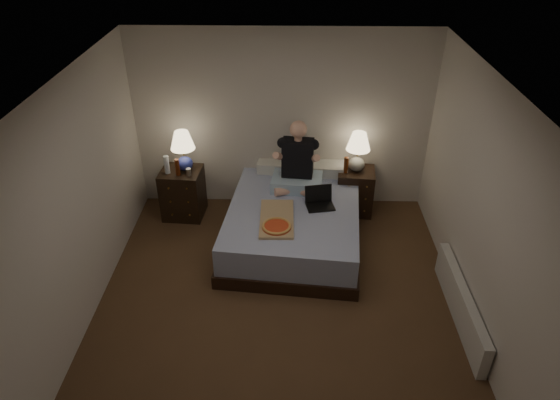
{
  "coord_description": "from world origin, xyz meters",
  "views": [
    {
      "loc": [
        0.1,
        -3.99,
        3.94
      ],
      "look_at": [
        0.0,
        0.9,
        0.85
      ],
      "focal_mm": 32.0,
      "sensor_mm": 36.0,
      "label": 1
    }
  ],
  "objects_px": {
    "nightstand_right": "(355,191)",
    "soda_can": "(189,172)",
    "lamp_left": "(183,151)",
    "beer_bottle_right": "(346,165)",
    "water_bottle": "(167,165)",
    "person": "(297,156)",
    "radiator": "(461,304)",
    "pizza_box": "(277,227)",
    "bed": "(294,221)",
    "laptop": "(321,199)",
    "lamp_right": "(358,152)",
    "beer_bottle_left": "(177,167)",
    "nightstand_left": "(183,193)"
  },
  "relations": [
    {
      "from": "nightstand_right",
      "to": "soda_can",
      "type": "bearing_deg",
      "value": -167.66
    },
    {
      "from": "bed",
      "to": "nightstand_right",
      "type": "bearing_deg",
      "value": 44.77
    },
    {
      "from": "soda_can",
      "to": "radiator",
      "type": "distance_m",
      "value": 3.68
    },
    {
      "from": "laptop",
      "to": "soda_can",
      "type": "bearing_deg",
      "value": 153.35
    },
    {
      "from": "nightstand_right",
      "to": "lamp_left",
      "type": "relative_size",
      "value": 1.15
    },
    {
      "from": "nightstand_right",
      "to": "radiator",
      "type": "height_order",
      "value": "nightstand_right"
    },
    {
      "from": "bed",
      "to": "pizza_box",
      "type": "bearing_deg",
      "value": -104.5
    },
    {
      "from": "beer_bottle_right",
      "to": "person",
      "type": "distance_m",
      "value": 0.74
    },
    {
      "from": "beer_bottle_right",
      "to": "person",
      "type": "bearing_deg",
      "value": -160.89
    },
    {
      "from": "nightstand_right",
      "to": "person",
      "type": "bearing_deg",
      "value": -155.32
    },
    {
      "from": "laptop",
      "to": "beer_bottle_right",
      "type": "bearing_deg",
      "value": 51.34
    },
    {
      "from": "lamp_left",
      "to": "lamp_right",
      "type": "xyz_separation_m",
      "value": [
        2.31,
        0.13,
        -0.05
      ]
    },
    {
      "from": "beer_bottle_right",
      "to": "laptop",
      "type": "height_order",
      "value": "beer_bottle_right"
    },
    {
      "from": "lamp_right",
      "to": "beer_bottle_left",
      "type": "height_order",
      "value": "lamp_right"
    },
    {
      "from": "beer_bottle_right",
      "to": "bed",
      "type": "bearing_deg",
      "value": -137.68
    },
    {
      "from": "bed",
      "to": "person",
      "type": "height_order",
      "value": "person"
    },
    {
      "from": "person",
      "to": "lamp_left",
      "type": "bearing_deg",
      "value": -179.8
    },
    {
      "from": "water_bottle",
      "to": "radiator",
      "type": "relative_size",
      "value": 0.16
    },
    {
      "from": "person",
      "to": "laptop",
      "type": "relative_size",
      "value": 2.74
    },
    {
      "from": "nightstand_left",
      "to": "person",
      "type": "distance_m",
      "value": 1.7
    },
    {
      "from": "beer_bottle_right",
      "to": "person",
      "type": "xyz_separation_m",
      "value": [
        -0.66,
        -0.23,
        0.24
      ]
    },
    {
      "from": "laptop",
      "to": "radiator",
      "type": "height_order",
      "value": "laptop"
    },
    {
      "from": "water_bottle",
      "to": "bed",
      "type": "bearing_deg",
      "value": -15.65
    },
    {
      "from": "water_bottle",
      "to": "person",
      "type": "distance_m",
      "value": 1.73
    },
    {
      "from": "water_bottle",
      "to": "person",
      "type": "relative_size",
      "value": 0.27
    },
    {
      "from": "beer_bottle_right",
      "to": "pizza_box",
      "type": "height_order",
      "value": "beer_bottle_right"
    },
    {
      "from": "person",
      "to": "pizza_box",
      "type": "xyz_separation_m",
      "value": [
        -0.24,
        -0.97,
        -0.43
      ]
    },
    {
      "from": "person",
      "to": "radiator",
      "type": "distance_m",
      "value": 2.62
    },
    {
      "from": "lamp_left",
      "to": "beer_bottle_right",
      "type": "relative_size",
      "value": 2.43
    },
    {
      "from": "pizza_box",
      "to": "lamp_right",
      "type": "bearing_deg",
      "value": 49.59
    },
    {
      "from": "soda_can",
      "to": "pizza_box",
      "type": "xyz_separation_m",
      "value": [
        1.18,
        -0.98,
        -0.17
      ]
    },
    {
      "from": "bed",
      "to": "laptop",
      "type": "xyz_separation_m",
      "value": [
        0.32,
        -0.07,
        0.39
      ]
    },
    {
      "from": "person",
      "to": "radiator",
      "type": "relative_size",
      "value": 0.58
    },
    {
      "from": "soda_can",
      "to": "laptop",
      "type": "xyz_separation_m",
      "value": [
        1.72,
        -0.49,
        -0.09
      ]
    },
    {
      "from": "nightstand_left",
      "to": "radiator",
      "type": "distance_m",
      "value": 3.82
    },
    {
      "from": "lamp_right",
      "to": "nightstand_left",
      "type": "bearing_deg",
      "value": -176.17
    },
    {
      "from": "beer_bottle_left",
      "to": "nightstand_right",
      "type": "bearing_deg",
      "value": 6.22
    },
    {
      "from": "pizza_box",
      "to": "radiator",
      "type": "height_order",
      "value": "pizza_box"
    },
    {
      "from": "bed",
      "to": "lamp_right",
      "type": "relative_size",
      "value": 3.84
    },
    {
      "from": "water_bottle",
      "to": "beer_bottle_right",
      "type": "distance_m",
      "value": 2.39
    },
    {
      "from": "soda_can",
      "to": "pizza_box",
      "type": "height_order",
      "value": "soda_can"
    },
    {
      "from": "bed",
      "to": "soda_can",
      "type": "height_order",
      "value": "soda_can"
    },
    {
      "from": "soda_can",
      "to": "radiator",
      "type": "relative_size",
      "value": 0.06
    },
    {
      "from": "lamp_right",
      "to": "person",
      "type": "bearing_deg",
      "value": -160.16
    },
    {
      "from": "nightstand_left",
      "to": "water_bottle",
      "type": "relative_size",
      "value": 2.79
    },
    {
      "from": "water_bottle",
      "to": "radiator",
      "type": "height_order",
      "value": "water_bottle"
    },
    {
      "from": "person",
      "to": "laptop",
      "type": "height_order",
      "value": "person"
    },
    {
      "from": "nightstand_right",
      "to": "water_bottle",
      "type": "bearing_deg",
      "value": -169.69
    },
    {
      "from": "nightstand_right",
      "to": "soda_can",
      "type": "distance_m",
      "value": 2.3
    },
    {
      "from": "nightstand_left",
      "to": "person",
      "type": "bearing_deg",
      "value": -0.52
    }
  ]
}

